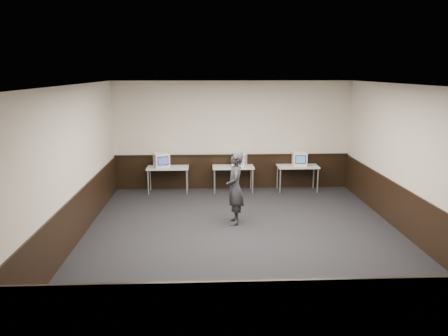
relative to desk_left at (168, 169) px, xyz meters
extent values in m
plane|color=black|center=(1.90, -3.60, -0.68)|extent=(8.00, 8.00, 0.00)
plane|color=white|center=(1.90, -3.60, 2.52)|extent=(8.00, 8.00, 0.00)
plane|color=beige|center=(1.90, 0.40, 0.92)|extent=(7.00, 0.00, 7.00)
plane|color=beige|center=(1.90, -7.60, 0.92)|extent=(7.00, 0.00, 7.00)
plane|color=beige|center=(-1.60, -3.60, 0.92)|extent=(0.00, 8.00, 8.00)
plane|color=beige|center=(5.40, -3.60, 0.92)|extent=(0.00, 8.00, 8.00)
cube|color=black|center=(1.90, 0.38, -0.18)|extent=(6.98, 0.04, 1.00)
cube|color=black|center=(1.90, -7.58, -0.18)|extent=(6.98, 0.04, 1.00)
cube|color=black|center=(-1.58, -3.60, -0.18)|extent=(0.04, 7.98, 1.00)
cube|color=black|center=(5.38, -3.60, -0.18)|extent=(0.04, 7.98, 1.00)
cube|color=black|center=(1.90, 0.36, 0.34)|extent=(6.98, 0.06, 0.04)
cube|color=beige|center=(0.00, 0.00, 0.05)|extent=(1.20, 0.60, 0.04)
cylinder|color=#999999|center=(-0.55, -0.25, -0.32)|extent=(0.04, 0.04, 0.71)
cylinder|color=#999999|center=(0.55, -0.25, -0.32)|extent=(0.04, 0.04, 0.71)
cylinder|color=#999999|center=(-0.55, 0.25, -0.32)|extent=(0.04, 0.04, 0.71)
cylinder|color=#999999|center=(0.55, 0.25, -0.32)|extent=(0.04, 0.04, 0.71)
cube|color=beige|center=(1.90, 0.00, 0.05)|extent=(1.20, 0.60, 0.04)
cylinder|color=#999999|center=(1.35, -0.25, -0.32)|extent=(0.04, 0.04, 0.71)
cylinder|color=#999999|center=(2.45, -0.25, -0.32)|extent=(0.04, 0.04, 0.71)
cylinder|color=#999999|center=(1.35, 0.25, -0.32)|extent=(0.04, 0.04, 0.71)
cylinder|color=#999999|center=(2.45, 0.25, -0.32)|extent=(0.04, 0.04, 0.71)
cube|color=beige|center=(3.80, 0.00, 0.05)|extent=(1.20, 0.60, 0.04)
cylinder|color=#999999|center=(3.25, -0.25, -0.32)|extent=(0.04, 0.04, 0.71)
cylinder|color=#999999|center=(4.35, -0.25, -0.32)|extent=(0.04, 0.04, 0.71)
cylinder|color=#999999|center=(3.25, 0.25, -0.32)|extent=(0.04, 0.04, 0.71)
cylinder|color=#999999|center=(4.35, 0.25, -0.32)|extent=(0.04, 0.04, 0.71)
cube|color=white|center=(-0.17, -0.03, 0.28)|extent=(0.53, 0.54, 0.41)
cube|color=black|center=(-0.11, -0.23, 0.30)|extent=(0.30, 0.11, 0.25)
cube|color=#35429D|center=(-0.11, -0.24, 0.30)|extent=(0.26, 0.08, 0.21)
cube|color=white|center=(2.08, 0.00, 0.26)|extent=(0.48, 0.49, 0.37)
cube|color=black|center=(2.02, -0.18, 0.28)|extent=(0.27, 0.11, 0.22)
cube|color=beige|center=(2.01, -0.19, 0.28)|extent=(0.23, 0.08, 0.19)
cube|color=white|center=(3.86, 0.04, 0.27)|extent=(0.43, 0.45, 0.40)
cube|color=black|center=(3.84, -0.17, 0.29)|extent=(0.30, 0.04, 0.24)
cube|color=#316492|center=(3.84, -0.18, 0.29)|extent=(0.26, 0.02, 0.20)
imported|color=#28282D|center=(1.76, -2.76, 0.17)|extent=(0.43, 0.63, 1.69)
camera|label=1|loc=(1.08, -12.40, 2.79)|focal=35.00mm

